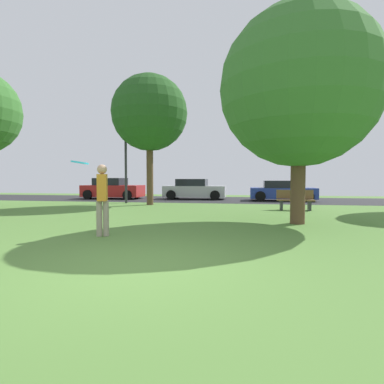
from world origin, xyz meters
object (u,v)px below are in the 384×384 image
(frisbee_disc, at_px, (80,163))
(parked_car_red, at_px, (113,189))
(maple_tree_far, at_px, (150,113))
(oak_tree_left, at_px, (299,88))
(person_thrower, at_px, (102,196))
(parked_car_blue, at_px, (282,191))
(parked_car_silver, at_px, (194,190))
(park_bench, at_px, (295,200))
(street_lamp_post, at_px, (126,164))

(frisbee_disc, height_order, parked_car_red, frisbee_disc)
(maple_tree_far, bearing_deg, parked_car_red, 133.19)
(oak_tree_left, bearing_deg, maple_tree_far, 138.82)
(person_thrower, bearing_deg, parked_car_blue, 137.57)
(parked_car_silver, distance_m, parked_car_blue, 5.77)
(oak_tree_left, xyz_separation_m, parked_car_silver, (-5.11, 10.83, -3.56))
(frisbee_disc, distance_m, parked_car_silver, 16.47)
(parked_car_silver, bearing_deg, park_bench, -49.03)
(street_lamp_post, bearing_deg, oak_tree_left, -38.69)
(oak_tree_left, bearing_deg, parked_car_silver, 115.29)
(street_lamp_post, bearing_deg, frisbee_disc, -70.91)
(parked_car_silver, relative_size, parked_car_blue, 1.05)
(maple_tree_far, bearing_deg, oak_tree_left, -41.18)
(oak_tree_left, distance_m, parked_car_blue, 10.85)
(maple_tree_far, height_order, park_bench, maple_tree_far)
(frisbee_disc, distance_m, parked_car_blue, 16.54)
(person_thrower, height_order, street_lamp_post, street_lamp_post)
(oak_tree_left, height_order, parked_car_silver, oak_tree_left)
(person_thrower, distance_m, parked_car_silver, 13.86)
(maple_tree_far, height_order, frisbee_disc, maple_tree_far)
(frisbee_disc, relative_size, street_lamp_post, 0.07)
(street_lamp_post, bearing_deg, parked_car_blue, 21.11)
(parked_car_silver, height_order, parked_car_blue, parked_car_silver)
(oak_tree_left, xyz_separation_m, person_thrower, (-5.04, -3.03, -3.23))
(maple_tree_far, relative_size, person_thrower, 3.95)
(maple_tree_far, height_order, parked_car_silver, maple_tree_far)
(maple_tree_far, relative_size, parked_car_red, 1.69)
(parked_car_silver, xyz_separation_m, street_lamp_post, (-3.29, -4.10, 1.61))
(oak_tree_left, xyz_separation_m, maple_tree_far, (-6.69, 5.85, 0.68))
(parked_car_red, height_order, parked_car_blue, parked_car_red)
(parked_car_silver, bearing_deg, person_thrower, -89.68)
(park_bench, bearing_deg, parked_car_blue, -90.60)
(maple_tree_far, distance_m, parked_car_red, 7.40)
(oak_tree_left, bearing_deg, frisbee_disc, -126.62)
(frisbee_disc, xyz_separation_m, parked_car_silver, (-0.97, 16.41, -1.02))
(park_bench, bearing_deg, person_thrower, 52.57)
(park_bench, bearing_deg, frisbee_disc, 64.50)
(street_lamp_post, bearing_deg, park_bench, -15.23)
(oak_tree_left, distance_m, maple_tree_far, 8.92)
(maple_tree_far, xyz_separation_m, frisbee_disc, (2.54, -11.43, -3.22))
(oak_tree_left, relative_size, parked_car_blue, 1.66)
(parked_car_blue, relative_size, park_bench, 2.51)
(person_thrower, height_order, parked_car_red, person_thrower)
(oak_tree_left, bearing_deg, street_lamp_post, 141.31)
(frisbee_disc, relative_size, parked_car_blue, 0.08)
(parked_car_silver, distance_m, park_bench, 8.66)
(frisbee_disc, height_order, park_bench, frisbee_disc)
(parked_car_blue, relative_size, street_lamp_post, 0.89)
(person_thrower, bearing_deg, maple_tree_far, 171.25)
(parked_car_silver, bearing_deg, parked_car_red, -174.62)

